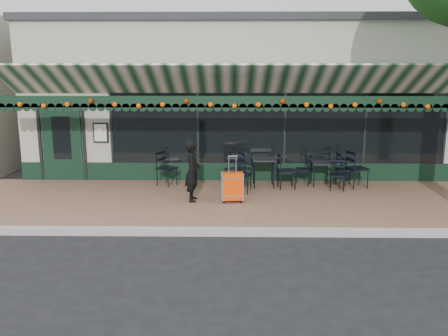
{
  "coord_description": "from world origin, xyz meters",
  "views": [
    {
      "loc": [
        -0.06,
        -9.03,
        3.3
      ],
      "look_at": [
        -0.24,
        1.6,
        1.01
      ],
      "focal_mm": 38.0,
      "sensor_mm": 36.0,
      "label": 1
    }
  ],
  "objects_px": {
    "chair_a_left": "(303,170)",
    "chair_a_extra": "(357,169)",
    "chair_b_front": "(242,175)",
    "suitcase": "(232,187)",
    "chair_b_left": "(235,170)",
    "chair_b_right": "(287,171)",
    "woman": "(192,171)",
    "chair_a_front": "(338,175)",
    "chair_solo": "(167,169)",
    "cafe_table_a": "(321,165)",
    "chair_a_right": "(345,169)",
    "cafe_table_b": "(264,161)"
  },
  "relations": [
    {
      "from": "chair_a_left",
      "to": "chair_b_right",
      "type": "distance_m",
      "value": 0.6
    },
    {
      "from": "chair_b_front",
      "to": "cafe_table_a",
      "type": "bearing_deg",
      "value": 33.41
    },
    {
      "from": "suitcase",
      "to": "cafe_table_a",
      "type": "relative_size",
      "value": 1.73
    },
    {
      "from": "chair_b_left",
      "to": "suitcase",
      "type": "bearing_deg",
      "value": -24.32
    },
    {
      "from": "chair_a_front",
      "to": "chair_a_extra",
      "type": "distance_m",
      "value": 0.69
    },
    {
      "from": "suitcase",
      "to": "chair_a_extra",
      "type": "distance_m",
      "value": 3.61
    },
    {
      "from": "chair_b_left",
      "to": "chair_b_right",
      "type": "height_order",
      "value": "chair_b_left"
    },
    {
      "from": "woman",
      "to": "cafe_table_a",
      "type": "distance_m",
      "value": 3.66
    },
    {
      "from": "chair_a_left",
      "to": "suitcase",
      "type": "bearing_deg",
      "value": -32.75
    },
    {
      "from": "woman",
      "to": "chair_a_right",
      "type": "bearing_deg",
      "value": -70.85
    },
    {
      "from": "chair_a_extra",
      "to": "chair_b_front",
      "type": "xyz_separation_m",
      "value": [
        -3.05,
        -0.56,
        -0.03
      ]
    },
    {
      "from": "chair_a_left",
      "to": "chair_a_extra",
      "type": "xyz_separation_m",
      "value": [
        1.4,
        -0.2,
        0.08
      ]
    },
    {
      "from": "chair_a_left",
      "to": "chair_a_front",
      "type": "distance_m",
      "value": 0.98
    },
    {
      "from": "cafe_table_b",
      "to": "chair_a_left",
      "type": "relative_size",
      "value": 0.9
    },
    {
      "from": "suitcase",
      "to": "chair_b_right",
      "type": "xyz_separation_m",
      "value": [
        1.42,
        1.3,
        0.09
      ]
    },
    {
      "from": "chair_a_extra",
      "to": "chair_b_left",
      "type": "relative_size",
      "value": 1.07
    },
    {
      "from": "chair_b_left",
      "to": "chair_b_front",
      "type": "distance_m",
      "value": 0.56
    },
    {
      "from": "woman",
      "to": "chair_b_front",
      "type": "bearing_deg",
      "value": -57.54
    },
    {
      "from": "woman",
      "to": "chair_solo",
      "type": "distance_m",
      "value": 1.73
    },
    {
      "from": "suitcase",
      "to": "woman",
      "type": "bearing_deg",
      "value": 167.39
    },
    {
      "from": "chair_a_front",
      "to": "chair_b_right",
      "type": "height_order",
      "value": "chair_b_right"
    },
    {
      "from": "chair_a_front",
      "to": "chair_a_extra",
      "type": "xyz_separation_m",
      "value": [
        0.59,
        0.35,
        0.1
      ]
    },
    {
      "from": "chair_b_right",
      "to": "chair_b_front",
      "type": "relative_size",
      "value": 1.0
    },
    {
      "from": "suitcase",
      "to": "chair_a_extra",
      "type": "height_order",
      "value": "suitcase"
    },
    {
      "from": "cafe_table_a",
      "to": "chair_b_right",
      "type": "distance_m",
      "value": 1.01
    },
    {
      "from": "chair_a_left",
      "to": "chair_b_left",
      "type": "xyz_separation_m",
      "value": [
        -1.82,
        -0.23,
        0.04
      ]
    },
    {
      "from": "cafe_table_a",
      "to": "chair_a_right",
      "type": "bearing_deg",
      "value": -4.27
    },
    {
      "from": "chair_b_left",
      "to": "chair_b_front",
      "type": "bearing_deg",
      "value": -3.27
    },
    {
      "from": "woman",
      "to": "cafe_table_b",
      "type": "bearing_deg",
      "value": -52.57
    },
    {
      "from": "chair_a_left",
      "to": "chair_a_right",
      "type": "height_order",
      "value": "chair_a_right"
    },
    {
      "from": "chair_a_front",
      "to": "chair_b_front",
      "type": "xyz_separation_m",
      "value": [
        -2.47,
        -0.21,
        0.06
      ]
    },
    {
      "from": "suitcase",
      "to": "cafe_table_a",
      "type": "distance_m",
      "value": 2.89
    },
    {
      "from": "cafe_table_a",
      "to": "chair_a_front",
      "type": "bearing_deg",
      "value": -56.73
    },
    {
      "from": "chair_a_right",
      "to": "chair_b_front",
      "type": "xyz_separation_m",
      "value": [
        -2.77,
        -0.67,
        0.0
      ]
    },
    {
      "from": "chair_a_front",
      "to": "chair_solo",
      "type": "relative_size",
      "value": 0.87
    },
    {
      "from": "chair_b_right",
      "to": "chair_solo",
      "type": "xyz_separation_m",
      "value": [
        -3.19,
        0.3,
        -0.01
      ]
    },
    {
      "from": "suitcase",
      "to": "chair_b_left",
      "type": "height_order",
      "value": "suitcase"
    },
    {
      "from": "chair_b_front",
      "to": "chair_a_extra",
      "type": "bearing_deg",
      "value": 25.17
    },
    {
      "from": "chair_a_front",
      "to": "chair_b_left",
      "type": "xyz_separation_m",
      "value": [
        -2.64,
        0.32,
        0.07
      ]
    },
    {
      "from": "woman",
      "to": "chair_a_left",
      "type": "bearing_deg",
      "value": -62.5
    },
    {
      "from": "suitcase",
      "to": "chair_b_left",
      "type": "distance_m",
      "value": 1.44
    },
    {
      "from": "chair_a_left",
      "to": "chair_b_right",
      "type": "height_order",
      "value": "chair_b_right"
    },
    {
      "from": "cafe_table_b",
      "to": "chair_b_right",
      "type": "bearing_deg",
      "value": -21.32
    },
    {
      "from": "suitcase",
      "to": "chair_b_right",
      "type": "bearing_deg",
      "value": 36.29
    },
    {
      "from": "suitcase",
      "to": "chair_b_left",
      "type": "xyz_separation_m",
      "value": [
        0.08,
        1.43,
        0.09
      ]
    },
    {
      "from": "woman",
      "to": "chair_a_extra",
      "type": "relative_size",
      "value": 1.46
    },
    {
      "from": "chair_a_left",
      "to": "woman",
      "type": "bearing_deg",
      "value": -45.29
    },
    {
      "from": "chair_a_left",
      "to": "chair_b_front",
      "type": "relative_size",
      "value": 0.91
    },
    {
      "from": "chair_b_left",
      "to": "chair_b_right",
      "type": "distance_m",
      "value": 1.36
    },
    {
      "from": "cafe_table_a",
      "to": "chair_b_right",
      "type": "xyz_separation_m",
      "value": [
        -0.96,
        -0.32,
        -0.11
      ]
    }
  ]
}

